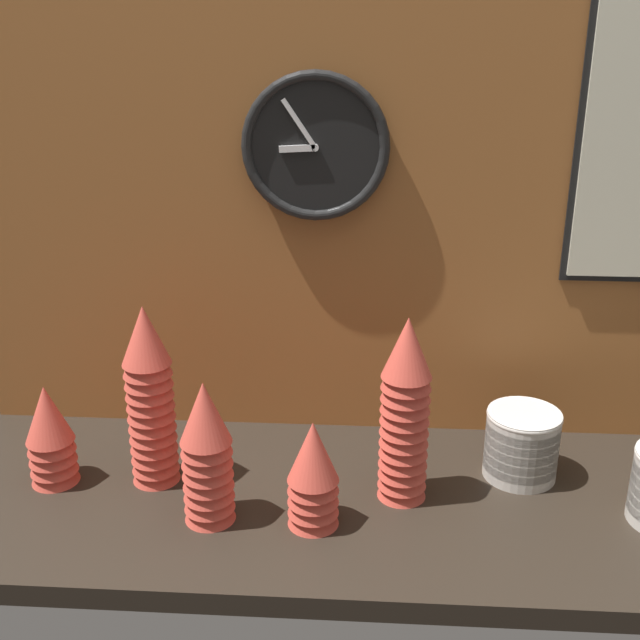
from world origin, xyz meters
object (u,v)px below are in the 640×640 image
Objects in this scene: cup_stack_left at (150,396)px; cup_stack_center_left at (207,453)px; cup_stack_center_right at (405,411)px; cup_stack_far_left at (50,435)px; bowl_stack_right at (522,443)px; wall_clock at (315,147)px; cup_stack_center at (313,474)px.

cup_stack_left is 1.33× the size of cup_stack_center_left.
cup_stack_far_left is at bearing 179.17° from cup_stack_center_right.
wall_clock is at bearing 158.75° from bowl_stack_right.
cup_stack_center_left is 34.46cm from cup_stack_center_right.
cup_stack_center_right reaches higher than cup_stack_center.
cup_stack_left is at bearing -143.50° from wall_clock.
cup_stack_left is 33.23cm from cup_stack_center.
cup_stack_left is at bearing 176.51° from cup_stack_center_right.
cup_stack_center_right is (33.05, 8.76, 4.30)cm from cup_stack_center_left.
cup_stack_center is 0.56× the size of cup_stack_center_right.
cup_stack_center_left is at bearing -17.40° from cup_stack_far_left.
cup_stack_center_left is 1.89× the size of bowl_stack_right.
cup_stack_left and cup_stack_center_right have the same top height.
wall_clock is at bearing 36.50° from cup_stack_left.
wall_clock is (-1.78, 32.81, 48.57)cm from cup_stack_center.
cup_stack_center_left is 0.95× the size of wall_clock.
cup_stack_far_left is at bearing -174.33° from cup_stack_left.
cup_stack_left is 1.77× the size of cup_stack_far_left.
cup_stack_center is (30.13, -11.83, -7.52)cm from cup_stack_left.
cup_stack_center_right is at bearing -54.33° from wall_clock.
cup_stack_center_right reaches higher than cup_stack_center_left.
cup_stack_center is at bearing -0.97° from cup_stack_center_left.
wall_clock is (28.35, 20.98, 41.05)cm from cup_stack_left.
cup_stack_far_left is 0.75× the size of cup_stack_center_left.
cup_stack_far_left is at bearing -175.00° from bowl_stack_right.
cup_stack_far_left is at bearing 162.60° from cup_stack_center_left.
cup_stack_center_right is 25.96cm from bowl_stack_right.
cup_stack_left is 20.11cm from cup_stack_far_left.
cup_stack_center is (48.69, -9.99, 0.00)cm from cup_stack_far_left.
wall_clock reaches higher than cup_stack_center_right.
cup_stack_far_left is 0.56× the size of cup_stack_center_right.
cup_stack_left is 17.43cm from cup_stack_center_left.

